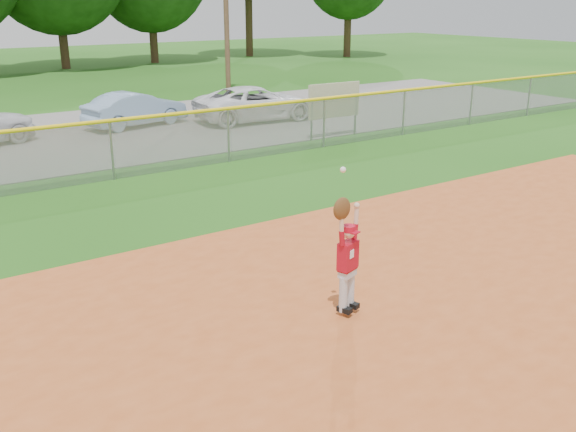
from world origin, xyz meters
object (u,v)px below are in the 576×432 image
object	(u,v)px
sponsor_sign	(334,102)
car_white_b	(256,103)
car_blue	(136,109)
ballplayer	(347,254)

from	to	relation	value
sponsor_sign	car_white_b	bearing A→B (deg)	97.83
car_white_b	sponsor_sign	bearing A→B (deg)	-167.74
car_blue	sponsor_sign	world-z (taller)	sponsor_sign
car_blue	car_white_b	size ratio (longest dim) A/B	0.81
car_white_b	car_blue	bearing A→B (deg)	75.20
car_white_b	sponsor_sign	distance (m)	4.07
ballplayer	car_white_b	bearing A→B (deg)	63.24
car_blue	sponsor_sign	bearing A→B (deg)	-151.56
car_white_b	ballplayer	world-z (taller)	ballplayer
car_blue	car_white_b	bearing A→B (deg)	-121.51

